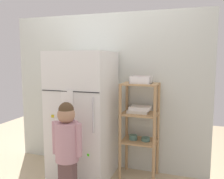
{
  "coord_description": "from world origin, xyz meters",
  "views": [
    {
      "loc": [
        1.11,
        -2.67,
        1.48
      ],
      "look_at": [
        0.21,
        0.02,
        1.12
      ],
      "focal_mm": 38.88,
      "sensor_mm": 36.0,
      "label": 1
    }
  ],
  "objects_px": {
    "refrigerator": "(83,115)",
    "pantry_shelf_unit": "(139,120)",
    "fruit_bin": "(142,80)",
    "child_standing": "(67,141)"
  },
  "relations": [
    {
      "from": "fruit_bin",
      "to": "pantry_shelf_unit",
      "type": "bearing_deg",
      "value": 150.52
    },
    {
      "from": "pantry_shelf_unit",
      "to": "fruit_bin",
      "type": "xyz_separation_m",
      "value": [
        0.02,
        -0.01,
        0.49
      ]
    },
    {
      "from": "refrigerator",
      "to": "pantry_shelf_unit",
      "type": "height_order",
      "value": "refrigerator"
    },
    {
      "from": "child_standing",
      "to": "fruit_bin",
      "type": "distance_m",
      "value": 1.11
    },
    {
      "from": "pantry_shelf_unit",
      "to": "fruit_bin",
      "type": "distance_m",
      "value": 0.49
    },
    {
      "from": "refrigerator",
      "to": "child_standing",
      "type": "bearing_deg",
      "value": -82.21
    },
    {
      "from": "fruit_bin",
      "to": "child_standing",
      "type": "bearing_deg",
      "value": -131.69
    },
    {
      "from": "refrigerator",
      "to": "pantry_shelf_unit",
      "type": "relative_size",
      "value": 1.32
    },
    {
      "from": "refrigerator",
      "to": "pantry_shelf_unit",
      "type": "bearing_deg",
      "value": 13.56
    },
    {
      "from": "refrigerator",
      "to": "fruit_bin",
      "type": "xyz_separation_m",
      "value": [
        0.7,
        0.15,
        0.44
      ]
    }
  ]
}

